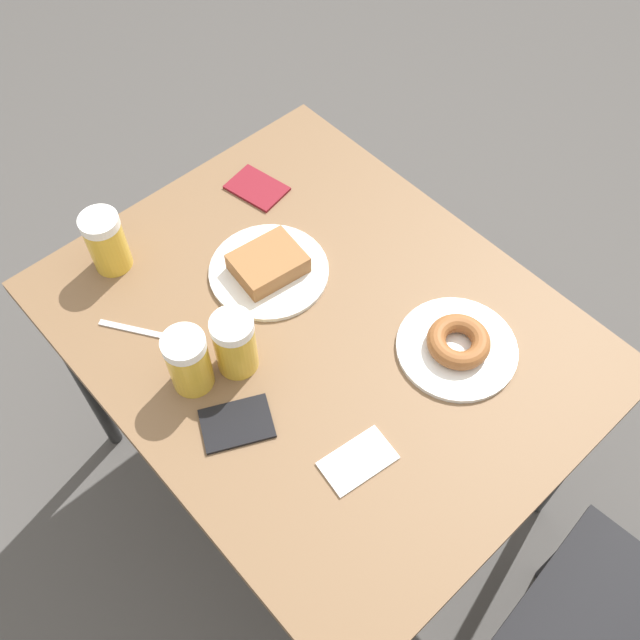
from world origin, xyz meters
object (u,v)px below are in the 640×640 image
(beer_mug_right, at_px, (188,361))
(fork, at_px, (141,331))
(plate_with_cake, at_px, (269,267))
(passport_near_edge, at_px, (257,188))
(passport_far_edge, at_px, (237,423))
(napkin_folded, at_px, (358,461))
(plate_with_donut, at_px, (458,345))
(beer_mug_left, at_px, (235,344))
(beer_mug_center, at_px, (106,242))

(beer_mug_right, bearing_deg, fork, -85.56)
(plate_with_cake, distance_m, beer_mug_right, 0.29)
(passport_near_edge, bearing_deg, passport_far_edge, 47.06)
(napkin_folded, bearing_deg, beer_mug_right, -70.37)
(plate_with_donut, height_order, passport_near_edge, plate_with_donut)
(fork, xyz_separation_m, passport_far_edge, (-0.01, 0.28, 0.00))
(plate_with_donut, height_order, beer_mug_left, beer_mug_left)
(plate_with_donut, relative_size, beer_mug_left, 1.69)
(napkin_folded, bearing_deg, passport_far_edge, -60.36)
(fork, distance_m, passport_far_edge, 0.28)
(plate_with_donut, relative_size, beer_mug_center, 1.69)
(beer_mug_center, height_order, passport_far_edge, beer_mug_center)
(beer_mug_right, bearing_deg, plate_with_donut, 145.47)
(passport_near_edge, distance_m, passport_far_edge, 0.58)
(napkin_folded, distance_m, passport_near_edge, 0.68)
(plate_with_cake, bearing_deg, passport_far_edge, 40.51)
(beer_mug_right, bearing_deg, napkin_folded, 109.63)
(beer_mug_right, height_order, passport_far_edge, beer_mug_right)
(beer_mug_right, height_order, passport_near_edge, beer_mug_right)
(beer_mug_center, distance_m, napkin_folded, 0.66)
(beer_mug_left, bearing_deg, passport_near_edge, -133.83)
(beer_mug_left, xyz_separation_m, napkin_folded, (-0.03, 0.29, -0.07))
(beer_mug_right, xyz_separation_m, passport_near_edge, (-0.40, -0.30, -0.07))
(passport_near_edge, bearing_deg, plate_with_cake, 56.55)
(plate_with_donut, bearing_deg, napkin_folded, 7.15)
(beer_mug_center, relative_size, napkin_folded, 1.00)
(passport_near_edge, bearing_deg, fork, 19.34)
(beer_mug_right, bearing_deg, beer_mug_center, -97.38)
(plate_with_donut, xyz_separation_m, beer_mug_right, (0.41, -0.28, 0.05))
(fork, bearing_deg, napkin_folded, 104.86)
(beer_mug_center, relative_size, beer_mug_right, 1.00)
(plate_with_cake, bearing_deg, napkin_folded, 70.23)
(passport_near_edge, relative_size, passport_far_edge, 0.93)
(beer_mug_center, bearing_deg, beer_mug_right, 82.62)
(beer_mug_right, bearing_deg, passport_far_edge, 91.27)
(plate_with_donut, distance_m, passport_far_edge, 0.44)
(passport_near_edge, bearing_deg, plate_with_donut, 91.40)
(passport_far_edge, bearing_deg, napkin_folded, 119.64)
(plate_with_cake, bearing_deg, beer_mug_center, -46.58)
(napkin_folded, bearing_deg, plate_with_donut, -172.85)
(beer_mug_right, bearing_deg, beer_mug_left, 162.63)
(plate_with_donut, relative_size, passport_far_edge, 1.52)
(beer_mug_left, bearing_deg, beer_mug_center, -83.54)
(fork, relative_size, passport_far_edge, 0.99)
(passport_far_edge, bearing_deg, beer_mug_left, -129.78)
(napkin_folded, distance_m, passport_far_edge, 0.23)
(plate_with_donut, height_order, napkin_folded, plate_with_donut)
(beer_mug_left, distance_m, beer_mug_center, 0.36)
(beer_mug_left, distance_m, fork, 0.22)
(beer_mug_center, xyz_separation_m, passport_near_edge, (-0.35, 0.04, -0.07))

